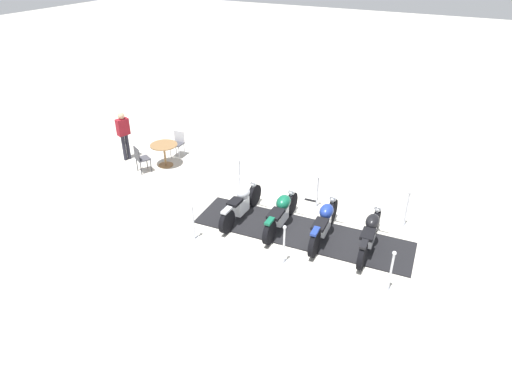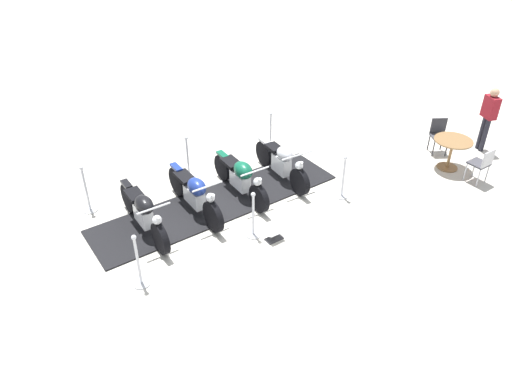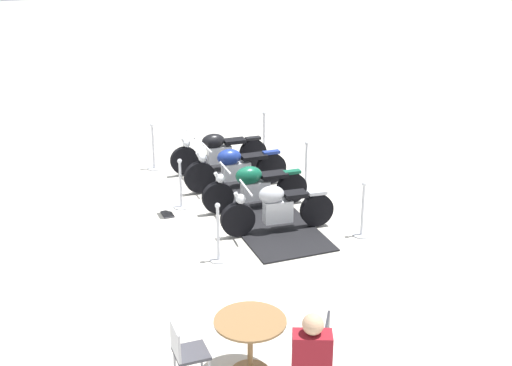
{
  "view_description": "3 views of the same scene",
  "coord_description": "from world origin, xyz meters",
  "px_view_note": "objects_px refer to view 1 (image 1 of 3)",
  "views": [
    {
      "loc": [
        -3.33,
        8.93,
        6.73
      ],
      "look_at": [
        1.77,
        -0.85,
        0.61
      ],
      "focal_mm": 31.25,
      "sensor_mm": 36.0,
      "label": 1
    },
    {
      "loc": [
        -3.72,
        -7.92,
        6.1
      ],
      "look_at": [
        0.67,
        -0.48,
        0.57
      ],
      "focal_mm": 34.03,
      "sensor_mm": 36.0,
      "label": 2
    },
    {
      "loc": [
        12.29,
        -3.44,
        5.29
      ],
      "look_at": [
        1.5,
        -0.22,
        0.91
      ],
      "focal_mm": 47.45,
      "sensor_mm": 36.0,
      "label": 3
    }
  ],
  "objects_px": {
    "info_placard": "(311,198)",
    "motorcycle_black": "(371,232)",
    "motorcycle_forest": "(282,211)",
    "stanchion_right_front": "(405,215)",
    "stanchion_right_rear": "(240,180)",
    "motorcycle_navy": "(324,221)",
    "stanchion_left_mid": "(284,251)",
    "cafe_chair_near_table": "(178,142)",
    "bystander_person": "(124,132)",
    "stanchion_left_front": "(389,279)",
    "stanchion_left_rear": "(194,228)",
    "stanchion_right_mid": "(317,197)",
    "motorcycle_chrome": "(242,203)",
    "cafe_chair_across_table": "(141,158)",
    "cafe_table": "(164,150)"
  },
  "relations": [
    {
      "from": "motorcycle_navy",
      "to": "stanchion_right_front",
      "type": "bearing_deg",
      "value": -53.49
    },
    {
      "from": "motorcycle_navy",
      "to": "stanchion_left_mid",
      "type": "bearing_deg",
      "value": 158.18
    },
    {
      "from": "stanchion_left_front",
      "to": "info_placard",
      "type": "bearing_deg",
      "value": -44.75
    },
    {
      "from": "cafe_chair_across_table",
      "to": "motorcycle_navy",
      "type": "bearing_deg",
      "value": -68.46
    },
    {
      "from": "stanchion_right_front",
      "to": "info_placard",
      "type": "bearing_deg",
      "value": -3.27
    },
    {
      "from": "motorcycle_forest",
      "to": "stanchion_right_front",
      "type": "bearing_deg",
      "value": -64.38
    },
    {
      "from": "stanchion_left_front",
      "to": "info_placard",
      "type": "xyz_separation_m",
      "value": [
        2.86,
        -2.84,
        -0.28
      ]
    },
    {
      "from": "stanchion_left_mid",
      "to": "bystander_person",
      "type": "xyz_separation_m",
      "value": [
        7.09,
        -2.62,
        0.66
      ]
    },
    {
      "from": "cafe_table",
      "to": "bystander_person",
      "type": "relative_size",
      "value": 0.53
    },
    {
      "from": "motorcycle_forest",
      "to": "stanchion_left_front",
      "type": "xyz_separation_m",
      "value": [
        -3.06,
        1.16,
        -0.14
      ]
    },
    {
      "from": "stanchion_right_rear",
      "to": "motorcycle_navy",
      "type": "bearing_deg",
      "value": 160.3
    },
    {
      "from": "motorcycle_chrome",
      "to": "cafe_chair_near_table",
      "type": "relative_size",
      "value": 2.41
    },
    {
      "from": "motorcycle_black",
      "to": "motorcycle_forest",
      "type": "distance_m",
      "value": 2.28
    },
    {
      "from": "motorcycle_navy",
      "to": "cafe_chair_across_table",
      "type": "height_order",
      "value": "motorcycle_navy"
    },
    {
      "from": "motorcycle_chrome",
      "to": "stanchion_left_front",
      "type": "relative_size",
      "value": 1.94
    },
    {
      "from": "motorcycle_black",
      "to": "info_placard",
      "type": "height_order",
      "value": "motorcycle_black"
    },
    {
      "from": "stanchion_left_rear",
      "to": "bystander_person",
      "type": "bearing_deg",
      "value": -30.74
    },
    {
      "from": "motorcycle_black",
      "to": "stanchion_right_rear",
      "type": "distance_m",
      "value": 4.31
    },
    {
      "from": "stanchion_right_mid",
      "to": "bystander_person",
      "type": "distance_m",
      "value": 6.92
    },
    {
      "from": "stanchion_left_front",
      "to": "bystander_person",
      "type": "height_order",
      "value": "bystander_person"
    },
    {
      "from": "info_placard",
      "to": "motorcycle_black",
      "type": "bearing_deg",
      "value": -40.1
    },
    {
      "from": "stanchion_right_front",
      "to": "bystander_person",
      "type": "relative_size",
      "value": 0.64
    },
    {
      "from": "motorcycle_chrome",
      "to": "cafe_chair_near_table",
      "type": "bearing_deg",
      "value": 58.15
    },
    {
      "from": "motorcycle_black",
      "to": "stanchion_left_front",
      "type": "height_order",
      "value": "stanchion_left_front"
    },
    {
      "from": "cafe_table",
      "to": "info_placard",
      "type": "bearing_deg",
      "value": -178.07
    },
    {
      "from": "stanchion_right_mid",
      "to": "cafe_table",
      "type": "xyz_separation_m",
      "value": [
        5.42,
        -0.15,
        0.25
      ]
    },
    {
      "from": "motorcycle_chrome",
      "to": "stanchion_left_front",
      "type": "xyz_separation_m",
      "value": [
        -4.19,
        1.08,
        -0.13
      ]
    },
    {
      "from": "stanchion_right_mid",
      "to": "motorcycle_navy",
      "type": "bearing_deg",
      "value": 117.72
    },
    {
      "from": "stanchion_right_rear",
      "to": "cafe_table",
      "type": "xyz_separation_m",
      "value": [
        3.04,
        -0.33,
        0.22
      ]
    },
    {
      "from": "stanchion_right_rear",
      "to": "info_placard",
      "type": "xyz_separation_m",
      "value": [
        -2.1,
        -0.5,
        -0.29
      ]
    },
    {
      "from": "motorcycle_chrome",
      "to": "cafe_chair_across_table",
      "type": "xyz_separation_m",
      "value": [
        4.19,
        -0.86,
        0.03
      ]
    },
    {
      "from": "info_placard",
      "to": "bystander_person",
      "type": "distance_m",
      "value": 6.68
    },
    {
      "from": "cafe_table",
      "to": "stanchion_left_front",
      "type": "bearing_deg",
      "value": 161.58
    },
    {
      "from": "stanchion_right_mid",
      "to": "stanchion_right_rear",
      "type": "xyz_separation_m",
      "value": [
        2.39,
        0.18,
        0.03
      ]
    },
    {
      "from": "motorcycle_black",
      "to": "motorcycle_navy",
      "type": "relative_size",
      "value": 1.0
    },
    {
      "from": "stanchion_right_front",
      "to": "cafe_chair_near_table",
      "type": "height_order",
      "value": "stanchion_right_front"
    },
    {
      "from": "motorcycle_chrome",
      "to": "stanchion_right_front",
      "type": "bearing_deg",
      "value": -67.99
    },
    {
      "from": "stanchion_left_rear",
      "to": "motorcycle_black",
      "type": "bearing_deg",
      "value": -157.17
    },
    {
      "from": "stanchion_right_rear",
      "to": "stanchion_left_mid",
      "type": "xyz_separation_m",
      "value": [
        -2.58,
        2.51,
        -0.01
      ]
    },
    {
      "from": "info_placard",
      "to": "bystander_person",
      "type": "relative_size",
      "value": 0.22
    },
    {
      "from": "motorcycle_chrome",
      "to": "bystander_person",
      "type": "distance_m",
      "value": 5.48
    },
    {
      "from": "motorcycle_navy",
      "to": "stanchion_right_front",
      "type": "relative_size",
      "value": 2.07
    },
    {
      "from": "motorcycle_chrome",
      "to": "cafe_chair_across_table",
      "type": "bearing_deg",
      "value": 78.38
    },
    {
      "from": "motorcycle_black",
      "to": "motorcycle_navy",
      "type": "bearing_deg",
      "value": 91.3
    },
    {
      "from": "motorcycle_chrome",
      "to": "cafe_chair_near_table",
      "type": "distance_m",
      "value": 4.56
    },
    {
      "from": "stanchion_left_front",
      "to": "cafe_chair_near_table",
      "type": "relative_size",
      "value": 1.24
    },
    {
      "from": "stanchion_right_mid",
      "to": "stanchion_right_rear",
      "type": "height_order",
      "value": "stanchion_right_rear"
    },
    {
      "from": "stanchion_left_mid",
      "to": "cafe_chair_near_table",
      "type": "distance_m",
      "value": 6.75
    },
    {
      "from": "cafe_table",
      "to": "cafe_chair_across_table",
      "type": "height_order",
      "value": "cafe_chair_across_table"
    },
    {
      "from": "stanchion_left_mid",
      "to": "cafe_chair_near_table",
      "type": "bearing_deg",
      "value": -32.79
    }
  ]
}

